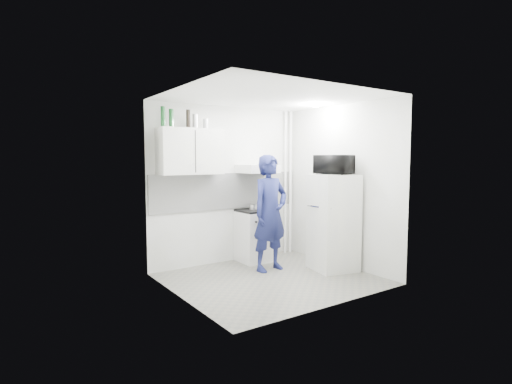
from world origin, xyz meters
TOP-DOWN VIEW (x-y plane):
  - floor at (0.00, 0.00)m, footprint 2.80×2.80m
  - ceiling at (0.00, 0.00)m, footprint 2.80×2.80m
  - wall_back at (0.00, 1.25)m, footprint 2.80×0.00m
  - wall_left at (-1.40, 0.00)m, footprint 0.00×2.60m
  - wall_right at (1.40, 0.00)m, footprint 0.00×2.60m
  - person at (0.27, 0.40)m, footprint 0.70×0.50m
  - stove at (0.38, 1.00)m, footprint 0.53×0.53m
  - fridge at (1.10, -0.13)m, footprint 0.73×0.73m
  - stove_top at (0.38, 1.00)m, footprint 0.51×0.51m
  - saucepan at (0.40, 1.06)m, footprint 0.15×0.15m
  - microwave at (1.10, -0.13)m, footprint 0.62×0.49m
  - bottle_a at (-1.18, 1.07)m, footprint 0.07×0.07m
  - bottle_b at (-1.05, 1.07)m, footprint 0.07×0.07m
  - bottle_d at (-0.78, 1.07)m, footprint 0.06×0.06m
  - canister_a at (-0.66, 1.07)m, footprint 0.09×0.09m
  - canister_b at (-0.49, 1.07)m, footprint 0.08×0.08m
  - upper_cabinet at (-0.75, 1.07)m, footprint 1.00×0.35m
  - range_hood at (0.45, 1.00)m, footprint 0.60×0.50m
  - backsplash at (0.00, 1.24)m, footprint 2.74×0.03m
  - pipe_a at (1.30, 1.17)m, footprint 0.05×0.05m
  - pipe_b at (1.18, 1.17)m, footprint 0.04×0.04m
  - ceiling_spot_fixture at (1.00, 0.20)m, footprint 0.10×0.10m

SIDE VIEW (x-z plane):
  - floor at x=0.00m, z-range 0.00..0.00m
  - stove at x=0.38m, z-range 0.00..0.85m
  - fridge at x=1.10m, z-range 0.00..1.50m
  - stove_top at x=0.38m, z-range 0.85..0.88m
  - person at x=0.27m, z-range 0.00..1.80m
  - saucepan at x=0.40m, z-range 0.88..0.96m
  - backsplash at x=0.00m, z-range 0.90..1.50m
  - wall_left at x=-1.40m, z-range 0.00..2.60m
  - wall_right at x=1.40m, z-range 0.00..2.60m
  - pipe_a at x=1.30m, z-range 0.00..2.60m
  - pipe_b at x=1.18m, z-range 0.00..2.60m
  - wall_back at x=0.00m, z-range -0.10..2.70m
  - range_hood at x=0.45m, z-range 1.50..1.64m
  - microwave at x=1.10m, z-range 1.50..1.80m
  - upper_cabinet at x=-0.75m, z-range 1.50..2.20m
  - canister_b at x=-0.49m, z-range 2.20..2.36m
  - canister_a at x=-0.66m, z-range 2.20..2.42m
  - bottle_b at x=-1.05m, z-range 2.20..2.47m
  - bottle_d at x=-0.78m, z-range 2.20..2.48m
  - bottle_a at x=-1.18m, z-range 2.20..2.50m
  - ceiling_spot_fixture at x=1.00m, z-range 2.56..2.58m
  - ceiling at x=0.00m, z-range 2.60..2.60m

